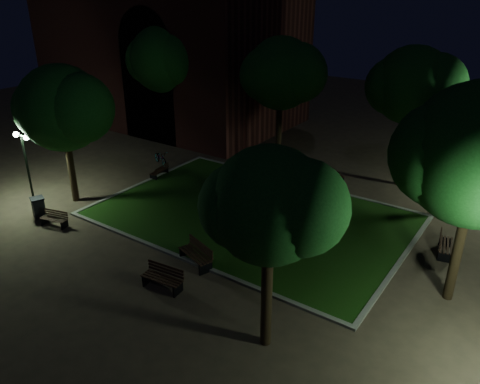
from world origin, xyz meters
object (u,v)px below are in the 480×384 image
at_px(monument, 252,199).
at_px(bench_right_side, 444,245).
at_px(bench_west_near, 55,219).
at_px(bench_left_side, 160,172).
at_px(trash_bin, 39,207).
at_px(bench_near_right, 197,255).
at_px(bicycle, 161,158).
at_px(bench_near_left, 163,278).
at_px(bench_far_side, 333,175).

height_order(monument, bench_right_side, monument).
relative_size(bench_west_near, bench_left_side, 1.00).
xyz_separation_m(bench_left_side, trash_bin, (-1.34, -7.35, 0.17)).
distance_m(bench_near_right, bench_west_near, 8.03).
bearing_deg(bench_west_near, bicycle, 85.63).
distance_m(bench_left_side, trash_bin, 7.48).
relative_size(bench_near_right, bicycle, 1.09).
relative_size(bench_near_left, bench_west_near, 1.19).
height_order(bench_left_side, bench_right_side, bench_right_side).
relative_size(bench_left_side, bench_far_side, 1.00).
bearing_deg(bench_near_left, bench_near_right, 83.60).
height_order(bench_near_right, bench_right_side, bench_near_right).
relative_size(bench_near_right, bench_right_side, 1.13).
xyz_separation_m(bench_near_left, bench_west_near, (-7.92, 0.73, -0.08)).
relative_size(bench_left_side, trash_bin, 1.38).
height_order(bench_right_side, trash_bin, trash_bin).
height_order(bench_left_side, bench_far_side, bench_left_side).
bearing_deg(bench_right_side, bench_near_left, 125.22).
bearing_deg(trash_bin, bench_west_near, -5.13).
height_order(bench_near_left, bench_far_side, bench_near_left).
distance_m(bench_near_left, bench_west_near, 7.95).
xyz_separation_m(bench_near_right, bench_right_side, (8.36, 6.84, -0.05)).
bearing_deg(bench_right_side, bench_near_right, 117.84).
bearing_deg(monument, bench_west_near, -139.40).
bearing_deg(bench_near_right, bench_far_side, 104.57).
bearing_deg(trash_bin, bench_left_side, 79.66).
bearing_deg(bench_right_side, trash_bin, 102.86).
bearing_deg(bench_near_right, bicycle, 159.35).
xyz_separation_m(bench_near_right, trash_bin, (-9.37, -1.17, 0.07)).
relative_size(monument, trash_bin, 3.03).
bearing_deg(bench_west_near, bench_near_right, -4.99).
bearing_deg(bicycle, trash_bin, -156.15).
height_order(bench_west_near, bench_far_side, same).
height_order(bench_near_left, trash_bin, trash_bin).
bearing_deg(bench_near_left, monument, 88.22).
height_order(bench_near_right, bicycle, bench_near_right).
xyz_separation_m(bench_near_left, bicycle, (-9.52, 9.87, 0.03)).
bearing_deg(trash_bin, bench_near_right, 7.11).
bearing_deg(monument, bench_far_side, 78.15).
xyz_separation_m(monument, bench_right_side, (8.92, 1.82, -0.54)).
bearing_deg(bicycle, monument, -84.51).
xyz_separation_m(monument, bench_west_near, (-7.37, -6.32, -0.60)).
bearing_deg(bench_left_side, monument, 72.11).
relative_size(bench_near_left, bench_left_side, 1.19).
distance_m(bench_right_side, bicycle, 17.92).
bearing_deg(bicycle, bench_far_side, -46.29).
relative_size(bench_far_side, bicycle, 0.83).
distance_m(monument, bench_near_right, 5.07).
bearing_deg(bicycle, bench_west_near, -147.16).
xyz_separation_m(trash_bin, bicycle, (-0.15, 9.00, -0.07)).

